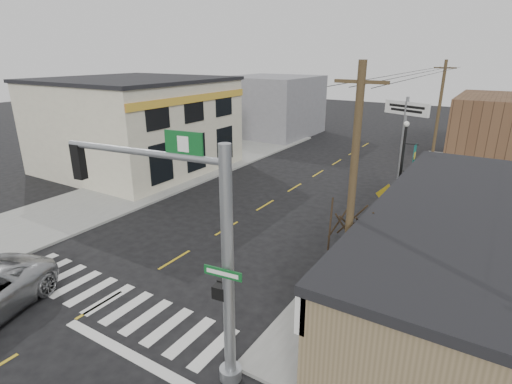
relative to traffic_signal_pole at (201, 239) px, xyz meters
The scene contains 19 objects.
ground 6.85m from the traffic_signal_pole, behind, with size 140.00×140.00×0.00m, color black.
sidewalk_right 14.51m from the traffic_signal_pole, 74.90° to the left, with size 6.00×38.00×0.13m, color gray.
sidewalk_left 20.10m from the traffic_signal_pole, 136.98° to the left, with size 6.00×38.00×0.13m, color gray.
center_line 10.85m from the traffic_signal_pole, 122.58° to the left, with size 0.12×56.00×0.01m, color gold.
crosswalk 6.89m from the traffic_signal_pole, behind, with size 11.00×2.20×0.01m, color silver.
left_building 23.37m from the traffic_signal_pole, 141.89° to the left, with size 12.00×12.00×6.80m, color beige.
bldg_distant_right 31.16m from the traffic_signal_pole, 77.72° to the left, with size 8.00×10.00×5.60m, color brown.
bldg_distant_left 36.34m from the traffic_signal_pole, 116.81° to the left, with size 9.00×10.00×6.40m, color gray.
traffic_signal_pole is the anchor object (origin of this frame).
guide_sign 8.99m from the traffic_signal_pole, 70.96° to the left, with size 1.40×0.13×2.46m.
fire_hydrant 7.08m from the traffic_signal_pole, 58.96° to the left, with size 0.24×0.24×0.77m.
ped_crossing_sign 11.02m from the traffic_signal_pole, 78.44° to the left, with size 1.18×0.08×3.03m.
lamp_post 13.61m from the traffic_signal_pole, 80.98° to the left, with size 0.71×0.56×5.48m.
dance_center_sign 17.75m from the traffic_signal_pole, 86.38° to the left, with size 2.94×0.18×6.24m.
bare_tree 5.05m from the traffic_signal_pole, 59.56° to the left, with size 2.43×2.43×4.86m.
shrub_front 5.95m from the traffic_signal_pole, 30.46° to the left, with size 1.32×1.32×0.99m, color #163218.
shrub_back 9.63m from the traffic_signal_pole, 66.64° to the left, with size 1.04×1.04×0.78m, color black.
utility_pole_near 4.41m from the traffic_signal_pole, 51.11° to the left, with size 1.47×0.22×8.48m.
utility_pole_far 23.65m from the traffic_signal_pole, 84.85° to the left, with size 1.43×0.22×8.24m.
Camera 1 is at (11.48, -7.59, 8.75)m, focal length 28.00 mm.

